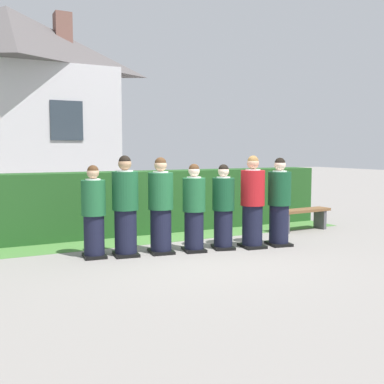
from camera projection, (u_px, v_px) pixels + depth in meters
name	position (u px, v px, depth m)	size (l,w,h in m)	color
ground_plane	(192.00, 251.00, 8.26)	(60.00, 60.00, 0.00)	gray
student_front_row_0	(94.00, 214.00, 7.70)	(0.40, 0.51, 1.54)	black
student_front_row_1	(125.00, 208.00, 7.83)	(0.45, 0.53, 1.70)	black
student_front_row_2	(161.00, 208.00, 8.03)	(0.44, 0.52, 1.66)	black
student_front_row_3	(194.00, 210.00, 8.18)	(0.43, 0.52, 1.55)	black
student_front_row_4	(223.00, 209.00, 8.38)	(0.45, 0.51, 1.53)	black
student_in_red_blazer	(253.00, 204.00, 8.50)	(0.44, 0.55, 1.69)	black
student_front_row_6	(279.00, 204.00, 8.69)	(0.46, 0.55, 1.64)	black
hedge	(147.00, 202.00, 10.07)	(8.57, 0.70, 1.33)	#214C1E
school_building_main	(10.00, 107.00, 13.74)	(6.22, 3.37, 5.95)	silver
wooden_bench	(302.00, 215.00, 10.29)	(1.42, 0.45, 0.48)	brown
lawn_strip	(162.00, 238.00, 9.42)	(8.57, 0.90, 0.01)	#477A38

